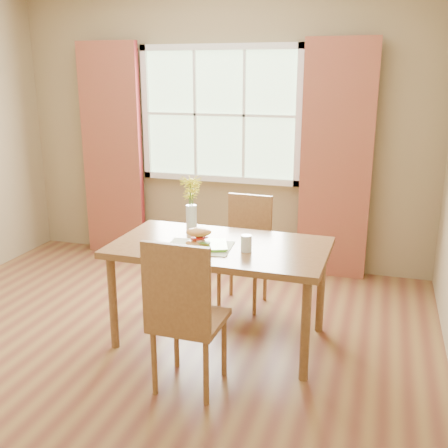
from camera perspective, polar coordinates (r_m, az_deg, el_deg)
name	(u,v)px	position (r m, az deg, el deg)	size (l,w,h in m)	color
room	(134,159)	(3.51, -9.82, 6.95)	(4.24, 3.84, 2.74)	brown
window	(220,115)	(5.22, -0.47, 11.80)	(1.62, 0.06, 1.32)	#B3DEA8
curtain_left	(112,152)	(5.63, -12.07, 7.68)	(0.65, 0.08, 2.20)	maroon
curtain_right	(336,163)	(4.95, 12.09, 6.54)	(0.65, 0.08, 2.20)	maroon
dining_table	(220,254)	(3.71, -0.43, -3.33)	(1.52, 0.87, 0.73)	brown
chair_near	(184,311)	(3.14, -4.40, -9.42)	(0.42, 0.42, 0.99)	brown
chair_far	(246,246)	(4.40, 2.38, -2.36)	(0.40, 0.40, 0.92)	brown
placemat	(199,247)	(3.63, -2.78, -2.51)	(0.45, 0.33, 0.01)	beige
plate	(209,246)	(3.61, -1.66, -2.43)	(0.25, 0.25, 0.01)	#7CDA36
croissant_sandwich	(199,237)	(3.57, -2.79, -1.46)	(0.21, 0.17, 0.13)	#E9AB4F
water_glass	(246,244)	(3.53, 2.44, -2.15)	(0.08, 0.08, 0.11)	silver
flower_vase	(191,198)	(3.93, -3.59, 2.89)	(0.17, 0.17, 0.42)	silver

